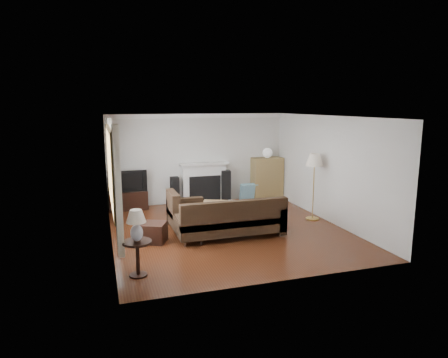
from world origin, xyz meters
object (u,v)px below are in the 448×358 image
object	(u,v)px
tv_stand	(128,200)
coffee_table	(225,211)
bookshelf	(267,178)
sectional_sofa	(230,218)
floor_lamp	(314,187)
side_table	(138,259)

from	to	relation	value
tv_stand	coffee_table	bearing A→B (deg)	-38.63
tv_stand	bookshelf	xyz separation A→B (m)	(4.00, 0.01, 0.36)
sectional_sofa	coffee_table	bearing A→B (deg)	77.21
tv_stand	floor_lamp	size ratio (longest dim) A/B	0.61
floor_lamp	tv_stand	bearing A→B (deg)	151.11
tv_stand	bookshelf	distance (m)	4.02
tv_stand	bookshelf	bearing A→B (deg)	0.17
floor_lamp	side_table	size ratio (longest dim) A/B	2.73
bookshelf	side_table	world-z (taller)	bookshelf
coffee_table	bookshelf	bearing A→B (deg)	67.57
coffee_table	floor_lamp	size ratio (longest dim) A/B	0.68
coffee_table	side_table	size ratio (longest dim) A/B	1.85
tv_stand	floor_lamp	xyz separation A→B (m)	(4.19, -2.31, 0.56)
tv_stand	sectional_sofa	world-z (taller)	sectional_sofa
sectional_sofa	floor_lamp	bearing A→B (deg)	14.65
sectional_sofa	floor_lamp	xyz separation A→B (m)	(2.32, 0.61, 0.41)
tv_stand	floor_lamp	world-z (taller)	floor_lamp
sectional_sofa	tv_stand	bearing A→B (deg)	122.68
tv_stand	bookshelf	size ratio (longest dim) A/B	0.81
bookshelf	coffee_table	xyz separation A→B (m)	(-1.85, -1.73, -0.40)
sectional_sofa	side_table	size ratio (longest dim) A/B	4.15
sectional_sofa	coffee_table	world-z (taller)	sectional_sofa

